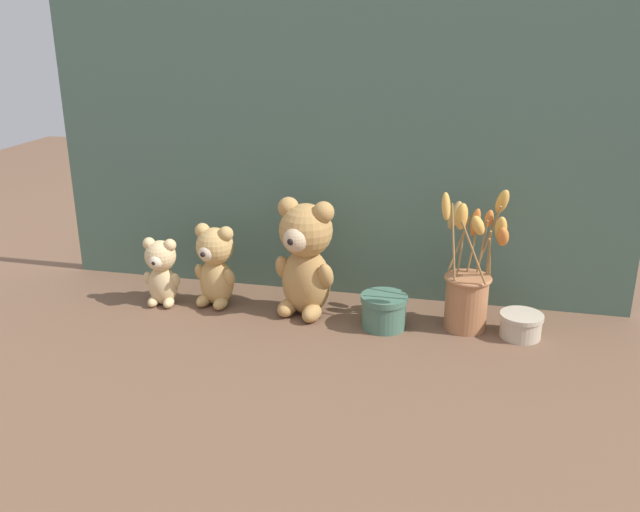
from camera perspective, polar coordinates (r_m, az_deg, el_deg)
The scene contains 8 objects.
ground_plane at distance 1.51m, azimuth -0.17°, elevation -5.28°, with size 4.00×4.00×0.00m, color brown.
backdrop_wall at distance 1.56m, azimuth 1.23°, elevation 9.60°, with size 1.35×0.02×0.73m.
teddy_bear_large at distance 1.48m, azimuth -1.25°, elevation 0.02°, with size 0.15×0.13×0.27m.
teddy_bear_medium at distance 1.56m, azimuth -8.83°, elevation -0.66°, with size 0.11×0.10×0.19m.
teddy_bear_small at distance 1.59m, azimuth -13.20°, elevation -1.17°, with size 0.09×0.08×0.16m.
flower_vase at distance 1.46m, azimuth 12.42°, elevation -2.41°, with size 0.15×0.16×0.30m.
decorative_tin_tall at distance 1.46m, azimuth 5.40°, elevation -4.63°, with size 0.10×0.10×0.07m.
decorative_tin_short at distance 1.48m, azimuth 16.56°, elevation -5.61°, with size 0.09×0.09×0.05m.
Camera 1 is at (0.31, -1.33, 0.64)m, focal length 38.00 mm.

